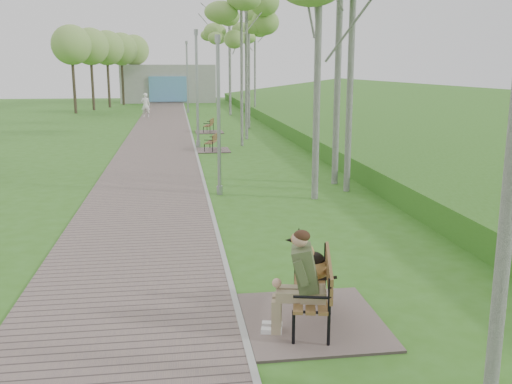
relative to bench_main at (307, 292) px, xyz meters
The scene contains 17 objects.
ground 5.40m from the bench_main, 100.44° to the left, with size 120.00×120.00×0.00m, color #366C1C.
walkway 26.93m from the bench_main, 95.81° to the left, with size 3.50×67.00×0.04m, color #73615D.
kerb 26.81m from the bench_main, 92.08° to the left, with size 0.10×67.00×0.05m, color #999993.
embankment 27.59m from the bench_main, 66.45° to the left, with size 14.00×70.00×1.60m, color #458430.
building_north 56.34m from the bench_main, 92.52° to the left, with size 10.00×5.20×4.00m.
bench_main is the anchor object (origin of this frame).
bench_second 18.22m from the bench_main, 90.80° to the left, with size 1.57×1.75×0.97m.
bench_third 25.74m from the bench_main, 89.86° to the left, with size 1.62×1.79×0.99m.
lamp_post_near 9.14m from the bench_main, 93.81° to the left, with size 0.18×0.18×4.64m.
lamp_post_second 19.63m from the bench_main, 92.34° to the left, with size 0.21×0.21×5.44m.
lamp_post_third 40.86m from the bench_main, 91.07° to the left, with size 0.23×0.23×5.85m.
pedestrian_near 36.93m from the bench_main, 96.30° to the left, with size 0.67×0.44×1.84m, color white.
birch_mid_a 20.64m from the bench_main, 86.14° to the left, with size 2.31×2.31×8.45m.
birch_mid_c 23.05m from the bench_main, 85.18° to the left, with size 2.47×2.47×8.07m.
birch_far_b 38.38m from the bench_main, 86.21° to the left, with size 2.78×2.78×8.93m.
birch_far_c 36.65m from the bench_main, 83.30° to the left, with size 2.28×2.28×9.10m.
birch_distant_a 49.09m from the bench_main, 87.29° to the left, with size 2.70×2.70×9.77m.
Camera 1 is at (-0.88, -12.97, 3.73)m, focal length 40.00 mm.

